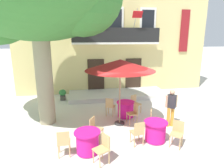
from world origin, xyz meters
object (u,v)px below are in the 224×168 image
Objects in this scene: cafe_table_near_tree at (88,142)px; cafe_chair_front_2 at (153,119)px; cafe_chair_front_0 at (138,132)px; pedestrian_near_entrance at (171,106)px; cafe_chair_near_tree_1 at (64,142)px; cafe_chair_front_1 at (177,132)px; cafe_chair_near_tree_2 at (103,147)px; ground_planter_left at (63,94)px; cafe_chair_near_tree_0 at (95,128)px; cafe_chair_middle_2 at (134,112)px; cafe_table_middle at (126,109)px; cafe_chair_middle_1 at (110,105)px; cafe_umbrella at (120,65)px; cafe_table_front at (155,131)px; cafe_chair_middle_0 at (135,103)px.

cafe_chair_front_2 reaches higher than cafe_table_near_tree.
pedestrian_near_entrance is (1.83, 1.22, 0.39)m from cafe_chair_front_0.
cafe_chair_front_0 is (2.50, 0.22, 0.00)m from cafe_chair_near_tree_1.
cafe_chair_front_1 reaches higher than cafe_table_near_tree.
ground_planter_left is (-1.64, 6.39, -0.16)m from cafe_chair_near_tree_2.
cafe_chair_near_tree_0 is 1.00× the size of cafe_chair_front_2.
cafe_chair_middle_2 and cafe_chair_front_2 have the same top height.
cafe_table_near_tree is 1.00× the size of cafe_table_middle.
cafe_chair_middle_1 is at bearing 66.94° from cafe_table_near_tree.
cafe_chair_near_tree_1 is 3.84m from cafe_chair_front_1.
cafe_umbrella reaches higher than cafe_chair_front_1.
cafe_chair_middle_1 is at bearing 77.20° from cafe_chair_near_tree_2.
pedestrian_near_entrance is at bearing -19.81° from cafe_chair_middle_2.
cafe_chair_near_tree_1 and cafe_chair_front_1 have the same top height.
pedestrian_near_entrance is (1.47, -0.53, 0.39)m from cafe_chair_middle_2.
ground_planter_left is (-2.43, 2.88, -0.16)m from cafe_chair_middle_1.
cafe_chair_middle_1 and cafe_chair_front_2 have the same top height.
cafe_chair_middle_1 is 1.00× the size of cafe_chair_front_0.
cafe_chair_middle_1 is (-0.70, 0.27, 0.14)m from cafe_table_middle.
cafe_table_front is at bearing 7.31° from cafe_table_near_tree.
cafe_chair_middle_0 reaches higher than cafe_table_front.
cafe_chair_near_tree_1 is 3.48m from cafe_chair_middle_2.
cafe_table_near_tree and cafe_table_middle have the same top height.
cafe_chair_near_tree_0 is 1.05× the size of cafe_table_middle.
pedestrian_near_entrance reaches higher than cafe_table_near_tree.
pedestrian_near_entrance is at bearing 20.74° from cafe_table_near_tree.
cafe_table_near_tree is 2.51m from cafe_table_front.
cafe_chair_middle_1 is at bearing 146.86° from pedestrian_near_entrance.
cafe_chair_front_1 is (1.16, -2.75, 0.14)m from cafe_table_middle.
cafe_table_front is 0.95× the size of cafe_chair_front_1.
cafe_chair_near_tree_1 and cafe_chair_middle_1 have the same top height.
cafe_chair_front_0 reaches higher than cafe_table_near_tree.
cafe_chair_front_2 is (0.21, 0.72, 0.14)m from cafe_table_front.
cafe_chair_middle_0 is 2.77m from cafe_table_front.
cafe_table_front is at bearing -9.64° from cafe_chair_near_tree_0.
cafe_chair_front_1 is at bearing -51.87° from cafe_umbrella.
cafe_chair_near_tree_1 is (-1.05, -0.78, 0.00)m from cafe_chair_near_tree_0.
cafe_table_near_tree is 0.77m from cafe_chair_near_tree_2.
cafe_chair_middle_0 is 0.56× the size of pedestrian_near_entrance.
ground_planter_left is 0.41× the size of pedestrian_near_entrance.
cafe_chair_front_0 is at bearing -165.67° from cafe_table_front.
cafe_chair_middle_0 is (2.10, 3.70, 0.00)m from cafe_chair_near_tree_2.
cafe_chair_middle_0 reaches higher than cafe_table_near_tree.
cafe_table_near_tree is 0.95× the size of cafe_chair_middle_2.
cafe_chair_front_2 is (0.58, -0.84, 0.00)m from cafe_chair_middle_2.
cafe_chair_middle_2 is 1.79m from cafe_chair_front_0.
cafe_chair_near_tree_2 is at bearing -155.50° from cafe_table_front.
cafe_table_middle is at bearing 85.88° from cafe_chair_front_0.
cafe_chair_middle_1 is at bearing 121.66° from cafe_chair_front_1.
cafe_chair_middle_1 is 2.36m from cafe_chair_front_2.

